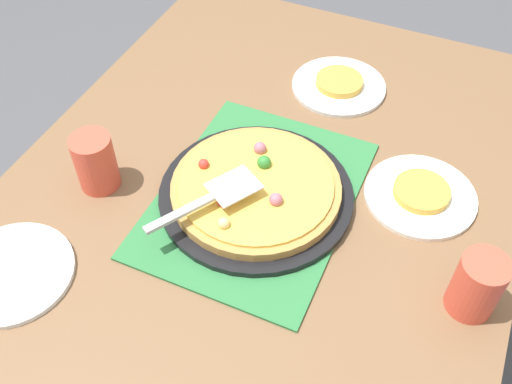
% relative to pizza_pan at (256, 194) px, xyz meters
% --- Properties ---
extents(ground_plane, '(8.00, 8.00, 0.00)m').
position_rel_pizza_pan_xyz_m(ground_plane, '(0.00, 0.00, -0.76)').
color(ground_plane, '#4C4C51').
extents(dining_table, '(1.40, 1.00, 0.75)m').
position_rel_pizza_pan_xyz_m(dining_table, '(0.00, 0.00, -0.12)').
color(dining_table, brown).
rests_on(dining_table, ground_plane).
extents(placemat, '(0.48, 0.36, 0.01)m').
position_rel_pizza_pan_xyz_m(placemat, '(0.00, 0.00, -0.01)').
color(placemat, '#2D753D').
rests_on(placemat, dining_table).
extents(pizza_pan, '(0.38, 0.38, 0.01)m').
position_rel_pizza_pan_xyz_m(pizza_pan, '(0.00, 0.00, 0.00)').
color(pizza_pan, black).
rests_on(pizza_pan, placemat).
extents(pizza, '(0.33, 0.33, 0.05)m').
position_rel_pizza_pan_xyz_m(pizza, '(-0.00, -0.00, 0.02)').
color(pizza, '#B78442').
rests_on(pizza, pizza_pan).
extents(plate_near_left, '(0.22, 0.22, 0.01)m').
position_rel_pizza_pan_xyz_m(plate_near_left, '(-0.13, 0.29, -0.01)').
color(plate_near_left, white).
rests_on(plate_near_left, dining_table).
extents(plate_far_right, '(0.22, 0.22, 0.01)m').
position_rel_pizza_pan_xyz_m(plate_far_right, '(-0.40, 0.04, -0.01)').
color(plate_far_right, white).
rests_on(plate_far_right, dining_table).
extents(plate_side, '(0.22, 0.22, 0.01)m').
position_rel_pizza_pan_xyz_m(plate_side, '(0.34, -0.32, -0.01)').
color(plate_side, white).
rests_on(plate_side, dining_table).
extents(served_slice_left, '(0.11, 0.11, 0.02)m').
position_rel_pizza_pan_xyz_m(served_slice_left, '(-0.13, 0.29, 0.01)').
color(served_slice_left, gold).
rests_on(served_slice_left, plate_near_left).
extents(served_slice_right, '(0.11, 0.11, 0.02)m').
position_rel_pizza_pan_xyz_m(served_slice_right, '(-0.40, 0.04, 0.01)').
color(served_slice_right, gold).
rests_on(served_slice_right, plate_far_right).
extents(cup_near, '(0.08, 0.08, 0.12)m').
position_rel_pizza_pan_xyz_m(cup_near, '(0.09, -0.30, 0.05)').
color(cup_near, '#E04C38').
rests_on(cup_near, dining_table).
extents(cup_far, '(0.08, 0.08, 0.12)m').
position_rel_pizza_pan_xyz_m(cup_far, '(0.07, 0.43, 0.05)').
color(cup_far, '#E04C38').
rests_on(cup_far, dining_table).
extents(pizza_server, '(0.22, 0.16, 0.01)m').
position_rel_pizza_pan_xyz_m(pizza_server, '(0.08, -0.05, 0.06)').
color(pizza_server, silver).
rests_on(pizza_server, pizza).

